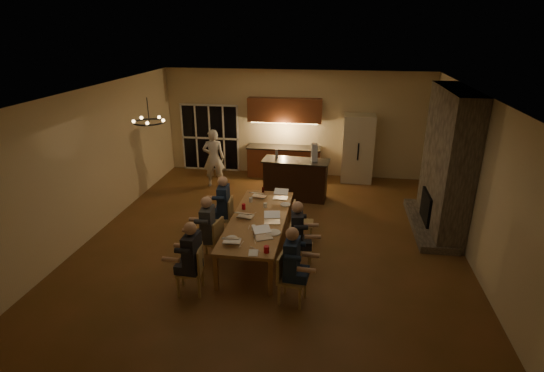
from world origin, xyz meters
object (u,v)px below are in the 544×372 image
(person_right_mid, at_px, (297,235))
(chandelier, at_px, (149,122))
(chair_left_mid, at_px, (210,239))
(laptop_c, at_px, (245,211))
(dining_table, at_px, (258,235))
(mug_front, at_px, (254,228))
(mug_back, at_px, (251,200))
(bar_blender, at_px, (314,152))
(chair_right_far, at_px, (303,223))
(laptop_a, at_px, (232,236))
(redcup_near, at_px, (266,249))
(laptop_b, at_px, (263,232))
(can_silver, at_px, (255,232))
(standing_person, at_px, (214,158))
(can_cola, at_px, (263,190))
(chair_right_near, at_px, (292,279))
(plate_near, at_px, (273,233))
(person_left_mid, at_px, (208,230))
(plate_left, at_px, (232,238))
(laptop_d, at_px, (272,217))
(laptop_f, at_px, (280,194))
(mug_mid, at_px, (265,205))
(bar_bottle, at_px, (277,154))
(plate_far, at_px, (285,204))
(redcup_mid, at_px, (244,207))
(chair_left_far, at_px, (222,217))
(chair_left_near, at_px, (190,270))
(bar_island, at_px, (295,179))
(chair_right_mid, at_px, (301,247))
(refrigerator, at_px, (358,148))
(laptop_e, at_px, (259,192))
(person_left_far, at_px, (224,206))

(person_right_mid, bearing_deg, chandelier, 80.01)
(chair_left_mid, height_order, laptop_c, laptop_c)
(dining_table, height_order, mug_front, mug_front)
(mug_back, relative_size, bar_blender, 0.21)
(chair_right_far, xyz_separation_m, laptop_a, (-1.16, -1.60, 0.42))
(redcup_near, bearing_deg, laptop_b, 105.49)
(mug_back, xyz_separation_m, can_silver, (0.38, -1.51, 0.01))
(laptop_c, bearing_deg, standing_person, -55.55)
(can_cola, bearing_deg, chair_right_near, -71.18)
(chair_right_near, bearing_deg, chandelier, 75.93)
(plate_near, bearing_deg, laptop_a, -147.07)
(person_left_mid, bearing_deg, mug_front, 85.86)
(chandelier, relative_size, plate_left, 2.64)
(laptop_d, height_order, laptop_f, same)
(chair_right_far, bearing_deg, can_silver, 146.73)
(chandelier, distance_m, laptop_b, 2.93)
(mug_mid, bearing_deg, chandelier, -154.64)
(dining_table, bearing_deg, laptop_f, 75.17)
(chair_right_far, distance_m, mug_front, 1.43)
(mug_front, height_order, bar_bottle, bar_bottle)
(laptop_d, bearing_deg, plate_far, 70.77)
(person_right_mid, relative_size, redcup_mid, 11.50)
(chair_left_far, xyz_separation_m, laptop_a, (0.64, -1.62, 0.42))
(mug_back, xyz_separation_m, plate_left, (-0.01, -1.74, -0.04))
(chair_left_near, relative_size, mug_front, 8.90)
(plate_far, height_order, bar_bottle, bar_bottle)
(bar_blender, bearing_deg, plate_far, -116.40)
(person_right_mid, xyz_separation_m, plate_far, (-0.38, 1.25, 0.07))
(redcup_mid, height_order, can_cola, same)
(bar_island, height_order, laptop_f, bar_island)
(chair_left_far, height_order, chandelier, chandelier)
(chair_right_mid, bearing_deg, redcup_near, 148.17)
(dining_table, relative_size, laptop_b, 9.53)
(can_silver, relative_size, plate_left, 0.54)
(laptop_b, bearing_deg, mug_mid, 72.07)
(person_left_mid, height_order, person_right_mid, same)
(refrigerator, height_order, bar_island, refrigerator)
(chandelier, relative_size, mug_back, 5.83)
(chair_right_near, xyz_separation_m, laptop_e, (-1.08, 2.76, 0.42))
(plate_left, bearing_deg, refrigerator, 66.35)
(dining_table, xyz_separation_m, mug_mid, (0.05, 0.58, 0.43))
(refrigerator, height_order, laptop_c, refrigerator)
(laptop_b, bearing_deg, bar_bottle, 68.49)
(person_left_mid, relative_size, mug_mid, 13.80)
(chair_left_near, distance_m, plate_far, 2.76)
(chair_right_near, relative_size, mug_mid, 8.90)
(chandelier, distance_m, plate_near, 3.09)
(chair_right_mid, height_order, person_left_far, person_left_far)
(chandelier, xyz_separation_m, laptop_f, (2.25, 1.50, -1.89))
(dining_table, distance_m, mug_back, 0.97)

